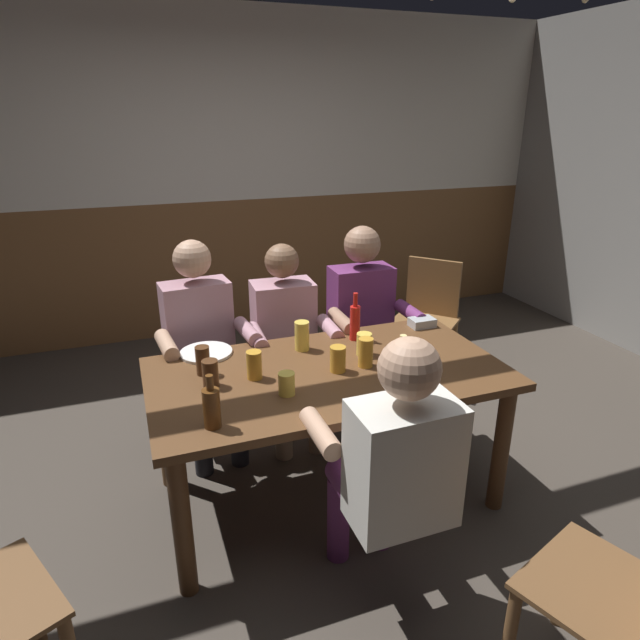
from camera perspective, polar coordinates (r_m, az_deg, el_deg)
ground_plane at (r=3.06m, az=0.39°, el=-17.08°), size 7.29×7.29×0.00m
back_wall_upper at (r=4.84m, az=-10.79°, el=21.17°), size 6.08×0.12×1.51m
back_wall_wainscot at (r=5.01m, az=-9.75°, el=5.67°), size 6.08×0.12×1.17m
dining_table at (r=2.67m, az=0.84°, el=-7.19°), size 1.70×0.91×0.72m
person_0 at (r=3.14m, az=-12.25°, el=-2.13°), size 0.54×0.52×1.24m
person_1 at (r=3.24m, az=-3.49°, el=-1.53°), size 0.52×0.54×1.18m
person_2 at (r=3.40m, az=4.73°, el=0.29°), size 0.53×0.52×1.24m
person_3 at (r=2.12m, az=7.69°, el=-14.48°), size 0.53×0.52×1.19m
chair_empty_near_right at (r=4.08m, az=11.08°, el=0.37°), size 0.62×0.62×0.88m
chair_empty_near_left at (r=2.12m, az=29.90°, el=-24.26°), size 0.56×0.56×0.88m
table_candle at (r=2.86m, az=8.69°, el=-2.33°), size 0.04×0.04×0.08m
condiment_caddy at (r=3.19m, az=10.63°, el=-0.25°), size 0.14×0.10×0.05m
plate_0 at (r=2.85m, az=-11.84°, el=-3.35°), size 0.27×0.27×0.01m
bottle_0 at (r=2.94m, az=3.68°, el=-0.14°), size 0.06×0.06×0.27m
bottle_1 at (r=2.19m, az=-11.28°, el=-8.90°), size 0.07×0.07×0.23m
pint_glass_0 at (r=2.54m, az=-6.90°, el=-4.70°), size 0.07×0.07×0.13m
pint_glass_1 at (r=2.82m, az=-1.90°, el=-1.66°), size 0.08×0.08×0.15m
pint_glass_2 at (r=2.65m, az=4.80°, el=-3.40°), size 0.07×0.07×0.14m
pint_glass_3 at (r=2.50m, az=-11.40°, el=-5.50°), size 0.07×0.07×0.13m
pint_glass_4 at (r=2.59m, az=1.88°, el=-4.10°), size 0.08×0.08×0.13m
pint_glass_5 at (r=2.77m, az=4.64°, el=-2.54°), size 0.08×0.08×0.12m
pint_glass_6 at (r=2.40m, az=-3.52°, el=-6.67°), size 0.07×0.07×0.10m
pint_glass_7 at (r=2.62m, az=-12.16°, el=-4.16°), size 0.07×0.07×0.14m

